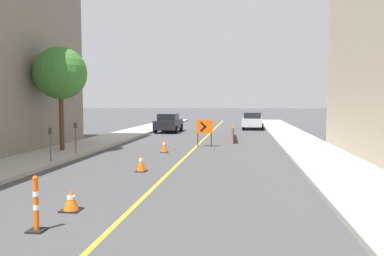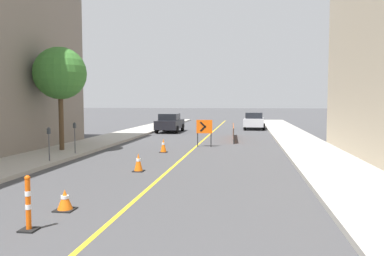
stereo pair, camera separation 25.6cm
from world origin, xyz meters
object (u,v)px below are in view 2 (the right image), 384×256
at_px(traffic_cone_second, 65,200).
at_px(street_tree_left_near, 60,74).
at_px(traffic_cone_third, 138,162).
at_px(parking_meter_near_curb, 49,137).
at_px(parking_meter_far_curb, 75,132).
at_px(parked_car_curb_mid, 254,121).
at_px(arrow_barricade_primary, 204,128).
at_px(delineator_post_front, 28,207).
at_px(parked_car_curb_near, 170,123).
at_px(traffic_cone_fourth, 163,146).

distance_m(traffic_cone_second, street_tree_left_near, 11.36).
relative_size(traffic_cone_second, traffic_cone_third, 0.73).
bearing_deg(parking_meter_near_curb, traffic_cone_second, -58.02).
bearing_deg(parking_meter_far_curb, traffic_cone_second, -65.79).
bearing_deg(parked_car_curb_mid, traffic_cone_third, -98.76).
distance_m(arrow_barricade_primary, parked_car_curb_mid, 14.74).
bearing_deg(delineator_post_front, parked_car_curb_near, 95.07).
height_order(traffic_cone_fourth, delineator_post_front, delineator_post_front).
xyz_separation_m(delineator_post_front, parked_car_curb_mid, (5.02, 28.91, 0.32)).
distance_m(traffic_cone_fourth, street_tree_left_near, 6.32).
relative_size(delineator_post_front, street_tree_left_near, 0.22).
height_order(traffic_cone_third, parking_meter_far_curb, parking_meter_far_curb).
distance_m(traffic_cone_second, arrow_barricade_primary, 13.23).
bearing_deg(parking_meter_far_curb, parked_car_curb_near, 83.98).
xyz_separation_m(traffic_cone_third, delineator_post_front, (-0.35, -6.54, 0.15)).
bearing_deg(arrow_barricade_primary, delineator_post_front, -101.44).
xyz_separation_m(traffic_cone_third, parked_car_curb_near, (-2.52, 17.92, 0.46)).
bearing_deg(parking_meter_near_curb, parking_meter_far_curb, 90.00).
relative_size(parked_car_curb_near, street_tree_left_near, 0.83).
distance_m(traffic_cone_fourth, parking_meter_far_curb, 4.40).
height_order(traffic_cone_third, delineator_post_front, delineator_post_front).
relative_size(traffic_cone_second, street_tree_left_near, 0.10).
bearing_deg(traffic_cone_second, parking_meter_near_curb, 121.98).
relative_size(traffic_cone_third, traffic_cone_fourth, 0.96).
bearing_deg(street_tree_left_near, traffic_cone_second, -62.14).
height_order(traffic_cone_second, arrow_barricade_primary, arrow_barricade_primary).
xyz_separation_m(parking_meter_far_curb, street_tree_left_near, (-1.25, 1.12, 2.82)).
bearing_deg(traffic_cone_fourth, street_tree_left_near, -170.25).
xyz_separation_m(parked_car_curb_near, parking_meter_near_curb, (-1.55, -17.01, 0.34)).
height_order(arrow_barricade_primary, parked_car_curb_mid, parked_car_curb_mid).
bearing_deg(parked_car_curb_mid, arrow_barricade_primary, -99.12).
xyz_separation_m(traffic_cone_third, traffic_cone_fourth, (-0.23, 5.25, 0.02)).
bearing_deg(parked_car_curb_mid, parking_meter_near_curb, -109.12).
distance_m(traffic_cone_fourth, parked_car_curb_near, 12.89).
relative_size(parked_car_curb_mid, parking_meter_near_curb, 3.13).
distance_m(traffic_cone_second, traffic_cone_third, 5.11).
height_order(traffic_cone_fourth, parking_meter_near_curb, parking_meter_near_curb).
xyz_separation_m(traffic_cone_third, street_tree_left_near, (-5.31, 4.37, 3.66)).
height_order(delineator_post_front, street_tree_left_near, street_tree_left_near).
height_order(traffic_cone_third, parked_car_curb_near, parked_car_curb_near).
relative_size(parked_car_curb_mid, street_tree_left_near, 0.85).
relative_size(traffic_cone_third, parking_meter_near_curb, 0.49).
distance_m(parked_car_curb_near, street_tree_left_near, 14.20).
bearing_deg(street_tree_left_near, parked_car_curb_near, 78.33).
bearing_deg(parking_meter_near_curb, street_tree_left_near, 109.89).
bearing_deg(parked_car_curb_near, parking_meter_far_curb, -95.97).
xyz_separation_m(parked_car_curb_mid, parking_meter_near_curb, (-8.74, -21.45, 0.34)).
height_order(arrow_barricade_primary, parked_car_curb_near, parked_car_curb_near).
height_order(traffic_cone_third, parked_car_curb_mid, parked_car_curb_mid).
xyz_separation_m(traffic_cone_fourth, parked_car_curb_mid, (4.91, 17.12, 0.45)).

